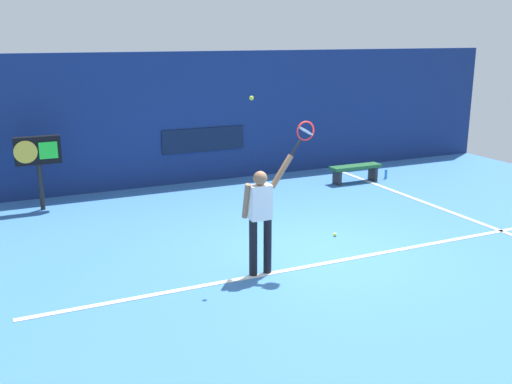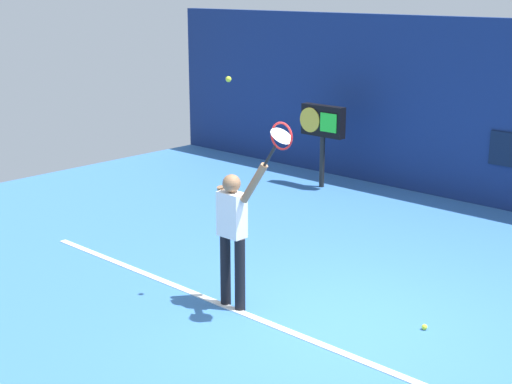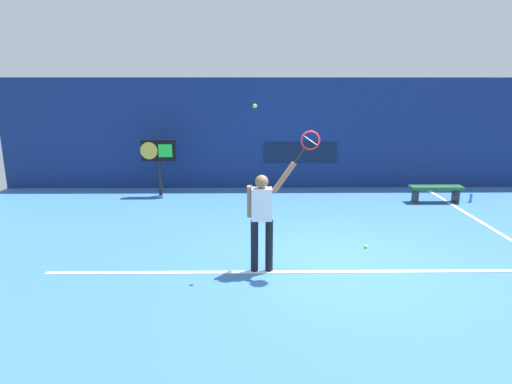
% 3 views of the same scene
% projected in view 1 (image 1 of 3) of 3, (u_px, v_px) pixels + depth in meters
% --- Properties ---
extents(ground_plane, '(18.00, 18.00, 0.00)m').
position_uv_depth(ground_plane, '(317.00, 252.00, 10.38)').
color(ground_plane, '#3870B2').
extents(back_wall, '(18.00, 0.20, 3.31)m').
position_uv_depth(back_wall, '(201.00, 117.00, 15.09)').
color(back_wall, navy).
rests_on(back_wall, ground_plane).
extents(sponsor_banner_center, '(2.20, 0.03, 0.60)m').
position_uv_depth(sponsor_banner_center, '(204.00, 140.00, 15.13)').
color(sponsor_banner_center, '#0C1933').
extents(court_baseline, '(10.00, 0.10, 0.01)m').
position_uv_depth(court_baseline, '(333.00, 262.00, 9.92)').
color(court_baseline, white).
rests_on(court_baseline, ground_plane).
extents(court_sideline, '(0.10, 7.00, 0.01)m').
position_uv_depth(court_sideline, '(416.00, 199.00, 13.69)').
color(court_sideline, white).
rests_on(court_sideline, ground_plane).
extents(tennis_player, '(0.81, 0.31, 1.91)m').
position_uv_depth(tennis_player, '(261.00, 214.00, 9.18)').
color(tennis_player, black).
rests_on(tennis_player, ground_plane).
extents(tennis_racket, '(0.48, 0.27, 0.59)m').
position_uv_depth(tennis_racket, '(305.00, 133.00, 9.17)').
color(tennis_racket, black).
extents(tennis_ball, '(0.07, 0.07, 0.07)m').
position_uv_depth(tennis_ball, '(252.00, 98.00, 8.74)').
color(tennis_ball, '#CCE033').
extents(scoreboard_clock, '(0.96, 0.20, 1.62)m').
position_uv_depth(scoreboard_clock, '(38.00, 154.00, 12.59)').
color(scoreboard_clock, black).
rests_on(scoreboard_clock, ground_plane).
extents(court_bench, '(1.40, 0.36, 0.45)m').
position_uv_depth(court_bench, '(355.00, 170.00, 15.21)').
color(court_bench, '#1E592D').
rests_on(court_bench, ground_plane).
extents(water_bottle, '(0.07, 0.07, 0.24)m').
position_uv_depth(water_bottle, '(386.00, 174.00, 15.66)').
color(water_bottle, '#338CD8').
rests_on(water_bottle, ground_plane).
extents(spare_ball, '(0.07, 0.07, 0.07)m').
position_uv_depth(spare_ball, '(335.00, 235.00, 11.20)').
color(spare_ball, '#CCE033').
rests_on(spare_ball, ground_plane).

